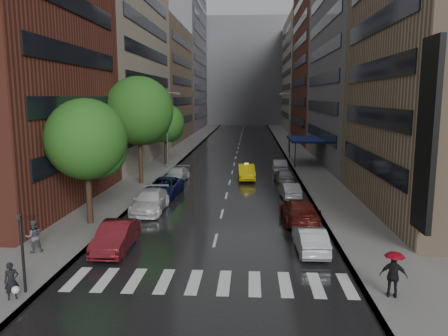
{
  "coord_description": "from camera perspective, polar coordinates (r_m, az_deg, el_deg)",
  "views": [
    {
      "loc": [
        2.04,
        -20.98,
        8.49
      ],
      "look_at": [
        0.0,
        12.55,
        3.0
      ],
      "focal_mm": 35.0,
      "sensor_mm": 36.0,
      "label": 1
    }
  ],
  "objects": [
    {
      "name": "street_lamp_right",
      "position": [
        66.33,
        8.44,
        6.06
      ],
      "size": [
        1.74,
        0.22,
        9.0
      ],
      "color": "gray",
      "rests_on": "sidewalk_right"
    },
    {
      "name": "tree_mid",
      "position": [
        42.72,
        -11.03,
        7.33
      ],
      "size": [
        6.56,
        6.56,
        10.45
      ],
      "color": "#382619",
      "rests_on": "ground"
    },
    {
      "name": "parked_cars_left",
      "position": [
        35.32,
        -8.78,
        -3.46
      ],
      "size": [
        2.93,
        25.21,
        1.6
      ],
      "color": "#541016",
      "rests_on": "ground"
    },
    {
      "name": "traffic_light",
      "position": [
        20.67,
        -24.87,
        -9.24
      ],
      "size": [
        0.18,
        0.15,
        3.45
      ],
      "color": "black",
      "rests_on": "sidewalk_left"
    },
    {
      "name": "tree_near",
      "position": [
        29.72,
        -17.55,
        3.58
      ],
      "size": [
        5.28,
        5.28,
        8.42
      ],
      "color": "#382619",
      "rests_on": "ground"
    },
    {
      "name": "ground",
      "position": [
        22.73,
        -1.97,
        -12.66
      ],
      "size": [
        220.0,
        220.0,
        0.0
      ],
      "primitive_type": "plane",
      "color": "gray",
      "rests_on": "ground"
    },
    {
      "name": "road",
      "position": [
        71.52,
        1.83,
        2.46
      ],
      "size": [
        14.0,
        140.0,
        0.01
      ],
      "primitive_type": "cube",
      "color": "black",
      "rests_on": "ground"
    },
    {
      "name": "sidewalk_left",
      "position": [
        72.33,
        -5.33,
        2.56
      ],
      "size": [
        4.0,
        140.0,
        0.15
      ],
      "primitive_type": "cube",
      "color": "gray",
      "rests_on": "ground"
    },
    {
      "name": "ped_bag_walker",
      "position": [
        20.66,
        -25.97,
        -13.21
      ],
      "size": [
        0.7,
        0.64,
        1.58
      ],
      "color": "black",
      "rests_on": "sidewalk_left"
    },
    {
      "name": "ped_black_umbrella",
      "position": [
        25.88,
        -23.65,
        -7.47
      ],
      "size": [
        1.08,
        1.02,
        2.09
      ],
      "color": "#4E4E53",
      "rests_on": "sidewalk_left"
    },
    {
      "name": "tree_far",
      "position": [
        54.94,
        -7.73,
        5.84
      ],
      "size": [
        4.84,
        4.84,
        7.72
      ],
      "color": "#382619",
      "rests_on": "ground"
    },
    {
      "name": "taxi",
      "position": [
        45.37,
        2.94,
        -0.52
      ],
      "size": [
        1.95,
        4.84,
        1.56
      ],
      "primitive_type": "imported",
      "rotation": [
        0.0,
        0.0,
        0.06
      ],
      "color": "yellow",
      "rests_on": "ground"
    },
    {
      "name": "building_far",
      "position": [
        139.2,
        2.7,
        12.36
      ],
      "size": [
        40.0,
        14.0,
        32.0
      ],
      "primitive_type": "cube",
      "color": "slate",
      "rests_on": "ground"
    },
    {
      "name": "street_lamp_left",
      "position": [
        52.04,
        -7.37,
        5.23
      ],
      "size": [
        1.74,
        0.22,
        9.0
      ],
      "color": "gray",
      "rests_on": "sidewalk_left"
    },
    {
      "name": "ped_red_umbrella",
      "position": [
        20.01,
        21.31,
        -12.34
      ],
      "size": [
        1.17,
        0.82,
        2.01
      ],
      "color": "black",
      "rests_on": "sidewalk_right"
    },
    {
      "name": "awning",
      "position": [
        56.67,
        10.53,
        3.7
      ],
      "size": [
        4.0,
        8.0,
        3.12
      ],
      "color": "navy",
      "rests_on": "sidewalk_right"
    },
    {
      "name": "buildings_left",
      "position": [
        81.92,
        -8.82,
        14.42
      ],
      "size": [
        8.0,
        108.0,
        38.0
      ],
      "color": "maroon",
      "rests_on": "ground"
    },
    {
      "name": "crosswalk",
      "position": [
        20.87,
        -1.94,
        -14.69
      ],
      "size": [
        13.15,
        2.8,
        0.01
      ],
      "color": "silver",
      "rests_on": "ground"
    },
    {
      "name": "parked_cars_right",
      "position": [
        36.11,
        8.75,
        -3.22
      ],
      "size": [
        2.46,
        30.56,
        1.61
      ],
      "color": "#A4A7AD",
      "rests_on": "ground"
    },
    {
      "name": "buildings_right",
      "position": [
        79.03,
        13.3,
        13.78
      ],
      "size": [
        8.05,
        109.1,
        36.0
      ],
      "color": "#937A5B",
      "rests_on": "ground"
    },
    {
      "name": "sidewalk_right",
      "position": [
        71.82,
        9.03,
        2.43
      ],
      "size": [
        4.0,
        140.0,
        0.15
      ],
      "primitive_type": "cube",
      "color": "gray",
      "rests_on": "ground"
    }
  ]
}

